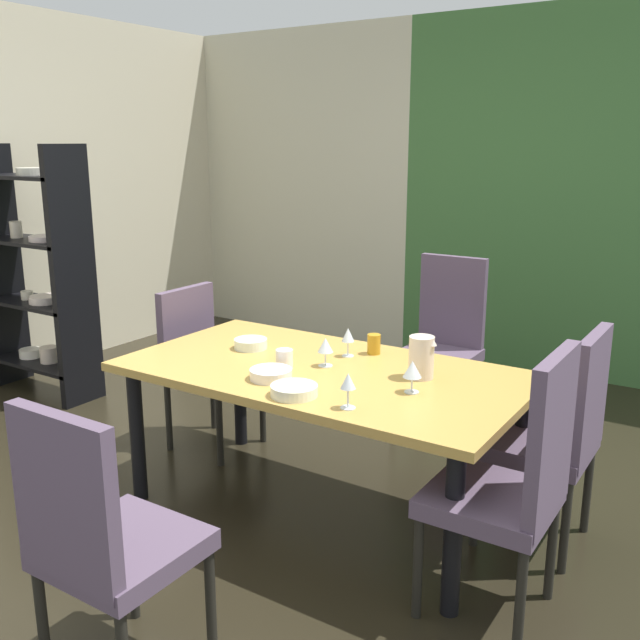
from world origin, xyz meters
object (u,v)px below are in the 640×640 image
object	(u,v)px
chair_right_far	(558,430)
serving_bowl_west	(294,390)
dining_table	(323,384)
wine_glass_center	(348,383)
wine_glass_rear	(412,370)
cup_near_shelf	(284,359)
pitcher_south	(422,357)
wine_glass_right	(348,336)
serving_bowl_near_window	(271,374)
chair_left_far	(204,358)
serving_bowl_left	(251,344)
cup_corner	(374,344)
wine_glass_east	(325,346)
chair_head_far	(444,336)
chair_right_near	(515,478)
chair_head_near	(101,535)
display_shelf	(36,273)

from	to	relation	value
chair_right_far	serving_bowl_west	xyz separation A→B (m)	(-0.90, -0.65, 0.20)
dining_table	wine_glass_center	world-z (taller)	wine_glass_center
wine_glass_rear	wine_glass_center	bearing A→B (deg)	-113.48
cup_near_shelf	pitcher_south	size ratio (longest dim) A/B	0.47
wine_glass_right	serving_bowl_near_window	distance (m)	0.49
chair_left_far	dining_table	bearing A→B (deg)	73.70
wine_glass_center	serving_bowl_west	xyz separation A→B (m)	(-0.26, 0.00, -0.08)
serving_bowl_left	cup_corner	world-z (taller)	cup_corner
wine_glass_right	pitcher_south	size ratio (longest dim) A/B	0.75
wine_glass_east	serving_bowl_west	distance (m)	0.42
chair_head_far	cup_corner	distance (m)	1.02
chair_left_far	pitcher_south	world-z (taller)	chair_left_far
chair_left_far	wine_glass_center	bearing A→B (deg)	63.94
chair_left_far	pitcher_south	xyz separation A→B (m)	(1.42, -0.17, 0.29)
chair_right_near	chair_head_near	size ratio (longest dim) A/B	1.06
wine_glass_rear	cup_near_shelf	world-z (taller)	wine_glass_rear
chair_right_far	cup_near_shelf	world-z (taller)	chair_right_far
chair_head_near	serving_bowl_west	xyz separation A→B (m)	(0.06, 0.96, 0.20)
chair_left_far	wine_glass_center	world-z (taller)	chair_left_far
chair_head_far	wine_glass_east	world-z (taller)	chair_head_far
cup_corner	pitcher_south	distance (m)	0.41
wine_glass_east	cup_near_shelf	distance (m)	0.20
chair_right_near	chair_head_far	bearing A→B (deg)	31.00
serving_bowl_west	cup_near_shelf	world-z (taller)	cup_near_shelf
chair_head_far	cup_corner	world-z (taller)	chair_head_far
cup_near_shelf	wine_glass_rear	bearing A→B (deg)	2.16
wine_glass_right	serving_bowl_near_window	xyz separation A→B (m)	(-0.11, -0.47, -0.08)
display_shelf	pitcher_south	distance (m)	2.98
chair_head_far	display_shelf	world-z (taller)	display_shelf
wine_glass_rear	cup_corner	size ratio (longest dim) A/B	1.40
chair_right_near	chair_left_far	distance (m)	2.07
chair_head_near	wine_glass_rear	distance (m)	1.36
wine_glass_east	cup_near_shelf	xyz separation A→B (m)	(-0.14, -0.13, -0.05)
cup_corner	cup_near_shelf	size ratio (longest dim) A/B	1.11
dining_table	wine_glass_rear	world-z (taller)	wine_glass_rear
cup_near_shelf	display_shelf	bearing A→B (deg)	169.71
dining_table	wine_glass_east	distance (m)	0.17
chair_head_far	cup_near_shelf	size ratio (longest dim) A/B	11.79
dining_table	wine_glass_rear	distance (m)	0.52
dining_table	serving_bowl_near_window	distance (m)	0.29
wine_glass_east	dining_table	bearing A→B (deg)	-79.88
chair_head_near	cup_corner	bearing A→B (deg)	88.22
chair_head_far	wine_glass_rear	bearing A→B (deg)	107.96
chair_right_near	chair_head_far	size ratio (longest dim) A/B	1.00
chair_right_far	chair_head_far	world-z (taller)	chair_head_far
pitcher_south	chair_right_far	bearing A→B (deg)	16.58
serving_bowl_west	serving_bowl_near_window	bearing A→B (deg)	150.52
chair_right_far	serving_bowl_west	distance (m)	1.13
display_shelf	cup_near_shelf	distance (m)	2.43
wine_glass_center	serving_bowl_near_window	xyz separation A→B (m)	(-0.46, 0.12, -0.08)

